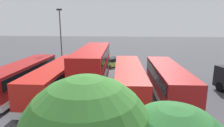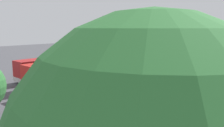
{
  "view_description": "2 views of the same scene",
  "coord_description": "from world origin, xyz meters",
  "px_view_note": "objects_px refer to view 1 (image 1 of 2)",
  "views": [
    {
      "loc": [
        -3.35,
        28.59,
        6.95
      ],
      "look_at": [
        -1.07,
        1.88,
        1.11
      ],
      "focal_mm": 29.87,
      "sensor_mm": 36.0,
      "label": 1
    },
    {
      "loc": [
        -20.22,
        28.87,
        7.07
      ],
      "look_at": [
        1.9,
        5.13,
        1.97
      ],
      "focal_mm": 36.85,
      "sensor_mm": 36.0,
      "label": 2
    }
  ],
  "objects_px": {
    "bus_single_deck_near_end": "(168,80)",
    "car_hatchback_silver": "(28,64)",
    "lamp_post_tall": "(61,36)",
    "bus_single_deck_second": "(129,80)",
    "bus_single_deck_fifth": "(24,76)",
    "waste_bin_yellow": "(137,64)",
    "car_small_green": "(112,62)",
    "bus_double_decker_third": "(94,69)",
    "bus_single_deck_fourth": "(58,78)"
  },
  "relations": [
    {
      "from": "bus_single_deck_near_end",
      "to": "car_hatchback_silver",
      "type": "relative_size",
      "value": 2.51
    },
    {
      "from": "car_hatchback_silver",
      "to": "lamp_post_tall",
      "type": "relative_size",
      "value": 0.49
    },
    {
      "from": "bus_single_deck_second",
      "to": "car_hatchback_silver",
      "type": "bearing_deg",
      "value": -32.01
    },
    {
      "from": "car_hatchback_silver",
      "to": "bus_single_deck_near_end",
      "type": "bearing_deg",
      "value": 153.56
    },
    {
      "from": "bus_single_deck_near_end",
      "to": "lamp_post_tall",
      "type": "relative_size",
      "value": 1.22
    },
    {
      "from": "bus_single_deck_fifth",
      "to": "bus_single_deck_second",
      "type": "bearing_deg",
      "value": 178.19
    },
    {
      "from": "bus_single_deck_second",
      "to": "waste_bin_yellow",
      "type": "distance_m",
      "value": 12.75
    },
    {
      "from": "car_small_green",
      "to": "lamp_post_tall",
      "type": "bearing_deg",
      "value": 22.37
    },
    {
      "from": "car_hatchback_silver",
      "to": "car_small_green",
      "type": "relative_size",
      "value": 1.03
    },
    {
      "from": "bus_single_deck_near_end",
      "to": "car_hatchback_silver",
      "type": "xyz_separation_m",
      "value": [
        19.32,
        -9.61,
        -0.92
      ]
    },
    {
      "from": "bus_double_decker_third",
      "to": "lamp_post_tall",
      "type": "height_order",
      "value": "lamp_post_tall"
    },
    {
      "from": "car_hatchback_silver",
      "to": "lamp_post_tall",
      "type": "xyz_separation_m",
      "value": [
        -5.72,
        0.43,
        4.46
      ]
    },
    {
      "from": "lamp_post_tall",
      "to": "waste_bin_yellow",
      "type": "relative_size",
      "value": 9.4
    },
    {
      "from": "bus_single_deck_fifth",
      "to": "bus_single_deck_fourth",
      "type": "bearing_deg",
      "value": 173.63
    },
    {
      "from": "waste_bin_yellow",
      "to": "bus_single_deck_second",
      "type": "bearing_deg",
      "value": 83.55
    },
    {
      "from": "bus_single_deck_fourth",
      "to": "lamp_post_tall",
      "type": "relative_size",
      "value": 1.33
    },
    {
      "from": "car_small_green",
      "to": "waste_bin_yellow",
      "type": "relative_size",
      "value": 4.45
    },
    {
      "from": "bus_double_decker_third",
      "to": "bus_single_deck_near_end",
      "type": "bearing_deg",
      "value": 175.8
    },
    {
      "from": "lamp_post_tall",
      "to": "waste_bin_yellow",
      "type": "xyz_separation_m",
      "value": [
        -11.32,
        -3.29,
        -4.68
      ]
    },
    {
      "from": "bus_double_decker_third",
      "to": "car_small_green",
      "type": "distance_m",
      "value": 11.78
    },
    {
      "from": "bus_single_deck_fifth",
      "to": "waste_bin_yellow",
      "type": "xyz_separation_m",
      "value": [
        -12.2,
        -12.28,
        -1.15
      ]
    },
    {
      "from": "bus_single_deck_fifth",
      "to": "waste_bin_yellow",
      "type": "height_order",
      "value": "bus_single_deck_fifth"
    },
    {
      "from": "bus_single_deck_second",
      "to": "bus_single_deck_fourth",
      "type": "height_order",
      "value": "same"
    },
    {
      "from": "car_hatchback_silver",
      "to": "waste_bin_yellow",
      "type": "bearing_deg",
      "value": -170.49
    },
    {
      "from": "car_hatchback_silver",
      "to": "car_small_green",
      "type": "height_order",
      "value": "same"
    },
    {
      "from": "bus_single_deck_fourth",
      "to": "car_hatchback_silver",
      "type": "distance_m",
      "value": 13.14
    },
    {
      "from": "bus_single_deck_second",
      "to": "car_hatchback_silver",
      "type": "relative_size",
      "value": 2.67
    },
    {
      "from": "lamp_post_tall",
      "to": "waste_bin_yellow",
      "type": "height_order",
      "value": "lamp_post_tall"
    },
    {
      "from": "car_small_green",
      "to": "car_hatchback_silver",
      "type": "bearing_deg",
      "value": 11.12
    },
    {
      "from": "bus_single_deck_fifth",
      "to": "car_small_green",
      "type": "bearing_deg",
      "value": -124.11
    },
    {
      "from": "car_hatchback_silver",
      "to": "waste_bin_yellow",
      "type": "distance_m",
      "value": 17.28
    },
    {
      "from": "bus_double_decker_third",
      "to": "bus_single_deck_fifth",
      "type": "distance_m",
      "value": 7.31
    },
    {
      "from": "bus_double_decker_third",
      "to": "waste_bin_yellow",
      "type": "distance_m",
      "value": 13.07
    },
    {
      "from": "bus_single_deck_fourth",
      "to": "bus_single_deck_fifth",
      "type": "distance_m",
      "value": 3.83
    },
    {
      "from": "bus_single_deck_fourth",
      "to": "car_small_green",
      "type": "bearing_deg",
      "value": -109.11
    },
    {
      "from": "car_small_green",
      "to": "lamp_post_tall",
      "type": "height_order",
      "value": "lamp_post_tall"
    },
    {
      "from": "bus_double_decker_third",
      "to": "bus_single_deck_fifth",
      "type": "xyz_separation_m",
      "value": [
        7.26,
        0.34,
        -0.83
      ]
    },
    {
      "from": "car_hatchback_silver",
      "to": "bus_single_deck_fourth",
      "type": "bearing_deg",
      "value": 131.3
    },
    {
      "from": "bus_single_deck_near_end",
      "to": "bus_double_decker_third",
      "type": "height_order",
      "value": "bus_double_decker_third"
    },
    {
      "from": "lamp_post_tall",
      "to": "waste_bin_yellow",
      "type": "bearing_deg",
      "value": -163.82
    },
    {
      "from": "bus_single_deck_fourth",
      "to": "bus_single_deck_near_end",
      "type": "bearing_deg",
      "value": -178.73
    },
    {
      "from": "bus_single_deck_fifth",
      "to": "car_small_green",
      "type": "relative_size",
      "value": 2.63
    },
    {
      "from": "car_small_green",
      "to": "lamp_post_tall",
      "type": "xyz_separation_m",
      "value": [
        7.23,
        2.97,
        4.46
      ]
    },
    {
      "from": "bus_single_deck_near_end",
      "to": "waste_bin_yellow",
      "type": "relative_size",
      "value": 11.46
    },
    {
      "from": "bus_single_deck_second",
      "to": "bus_single_deck_fourth",
      "type": "distance_m",
      "value": 6.96
    },
    {
      "from": "car_hatchback_silver",
      "to": "bus_single_deck_second",
      "type": "bearing_deg",
      "value": 147.99
    },
    {
      "from": "bus_single_deck_near_end",
      "to": "car_small_green",
      "type": "xyz_separation_m",
      "value": [
        6.38,
        -12.15,
        -0.92
      ]
    },
    {
      "from": "bus_single_deck_near_end",
      "to": "bus_single_deck_fifth",
      "type": "relative_size",
      "value": 0.98
    },
    {
      "from": "bus_single_deck_near_end",
      "to": "bus_single_deck_fourth",
      "type": "xyz_separation_m",
      "value": [
        10.67,
        0.24,
        0.0
      ]
    },
    {
      "from": "car_small_green",
      "to": "lamp_post_tall",
      "type": "distance_m",
      "value": 9.0
    }
  ]
}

